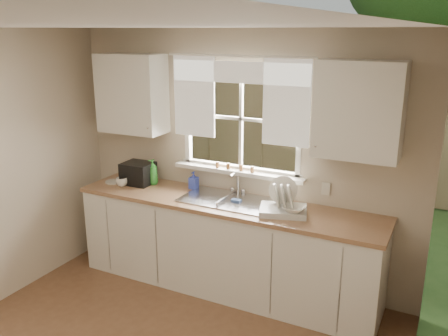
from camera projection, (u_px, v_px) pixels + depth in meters
The scene contains 19 objects.
room_walls at pixel (99, 240), 2.92m from camera, with size 3.62×4.02×2.50m.
ceiling at pixel (90, 27), 2.62m from camera, with size 3.60×4.00×0.02m, color silver.
window at pixel (240, 136), 4.62m from camera, with size 1.38×0.16×1.06m.
curtains at pixel (238, 90), 4.45m from camera, with size 1.50×0.03×0.81m.
base_cabinets at pixel (225, 247), 4.64m from camera, with size 3.00×0.62×0.87m, color white.
countertop at pixel (225, 203), 4.52m from camera, with size 3.04×0.65×0.04m, color #976E4B.
upper_cabinet_left at pixel (132, 94), 4.86m from camera, with size 0.70×0.33×0.80m, color white.
upper_cabinet_right at pixel (359, 110), 3.87m from camera, with size 0.70×0.33×0.80m, color white.
wall_outlet at pixel (326, 189), 4.34m from camera, with size 0.08×0.01×0.12m, color beige.
sill_jars at pixel (234, 167), 4.67m from camera, with size 0.42×0.04×0.06m.
sink at pixel (227, 207), 4.56m from camera, with size 0.88×0.52×0.40m.
dish_rack at pixel (283, 206), 4.21m from camera, with size 0.48×0.42×0.30m.
bowl at pixel (294, 209), 4.11m from camera, with size 0.20×0.20×0.05m, color white.
soap_bottle_a at pixel (153, 172), 4.98m from camera, with size 0.10×0.10×0.27m, color green.
soap_bottle_b at pixel (194, 180), 4.85m from camera, with size 0.08×0.08×0.18m, color blue.
soap_bottle_c at pixel (127, 172), 5.10m from camera, with size 0.15×0.15×0.19m, color beige.
saucer at pixel (114, 182), 5.07m from camera, with size 0.18×0.18×0.01m, color beige.
cup at pixel (122, 182), 4.93m from camera, with size 0.12×0.12×0.09m, color white.
black_appliance at pixel (138, 173), 5.01m from camera, with size 0.31×0.27×0.23m, color black.
Camera 1 is at (1.89, -2.11, 2.49)m, focal length 38.00 mm.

